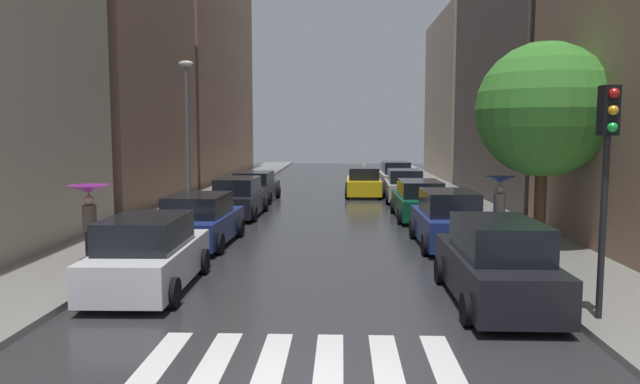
# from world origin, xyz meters

# --- Properties ---
(ground_plane) EXTENTS (28.00, 72.00, 0.04)m
(ground_plane) POSITION_xyz_m (0.00, 24.00, -0.02)
(ground_plane) COLOR #2D2D2F
(sidewalk_left) EXTENTS (3.00, 72.00, 0.15)m
(sidewalk_left) POSITION_xyz_m (-6.50, 24.00, 0.07)
(sidewalk_left) COLOR gray
(sidewalk_left) RESTS_ON ground
(sidewalk_right) EXTENTS (3.00, 72.00, 0.15)m
(sidewalk_right) POSITION_xyz_m (6.50, 24.00, 0.07)
(sidewalk_right) COLOR gray
(sidewalk_right) RESTS_ON ground
(crosswalk_stripes) EXTENTS (4.95, 2.20, 0.01)m
(crosswalk_stripes) POSITION_xyz_m (0.00, 1.91, 0.01)
(crosswalk_stripes) COLOR silver
(crosswalk_stripes) RESTS_ON ground
(building_left_mid) EXTENTS (6.00, 12.09, 11.88)m
(building_left_mid) POSITION_xyz_m (-11.00, 21.61, 5.94)
(building_left_mid) COLOR #8C6B56
(building_left_mid) RESTS_ON ground
(building_left_far) EXTENTS (6.00, 21.53, 16.49)m
(building_left_far) POSITION_xyz_m (-11.00, 39.11, 8.24)
(building_left_far) COLOR #8C6B56
(building_left_far) RESTS_ON ground
(building_right_far) EXTENTS (6.00, 13.25, 12.47)m
(building_right_far) POSITION_xyz_m (11.00, 39.27, 6.24)
(building_right_far) COLOR #B2A38C
(building_right_far) RESTS_ON ground
(parked_car_left_nearest) EXTENTS (2.13, 4.51, 1.72)m
(parked_car_left_nearest) POSITION_xyz_m (-3.77, 5.91, 0.80)
(parked_car_left_nearest) COLOR silver
(parked_car_left_nearest) RESTS_ON ground
(parked_car_left_second) EXTENTS (2.26, 4.51, 1.65)m
(parked_car_left_second) POSITION_xyz_m (-3.88, 11.25, 0.77)
(parked_car_left_second) COLOR navy
(parked_car_left_second) RESTS_ON ground
(parked_car_left_third) EXTENTS (2.09, 4.78, 1.68)m
(parked_car_left_third) POSITION_xyz_m (-3.77, 17.64, 0.78)
(parked_car_left_third) COLOR black
(parked_car_left_third) RESTS_ON ground
(parked_car_left_fourth) EXTENTS (2.33, 4.57, 1.55)m
(parked_car_left_fourth) POSITION_xyz_m (-3.89, 23.20, 0.73)
(parked_car_left_fourth) COLOR black
(parked_car_left_fourth) RESTS_ON ground
(parked_car_right_nearest) EXTENTS (1.99, 4.73, 1.81)m
(parked_car_right_nearest) POSITION_xyz_m (3.89, 5.11, 0.84)
(parked_car_right_nearest) COLOR black
(parked_car_right_nearest) RESTS_ON ground
(parked_car_right_second) EXTENTS (2.01, 4.23, 1.79)m
(parked_car_right_second) POSITION_xyz_m (3.97, 11.23, 0.83)
(parked_car_right_second) COLOR navy
(parked_car_right_second) RESTS_ON ground
(parked_car_right_third) EXTENTS (2.08, 4.75, 1.61)m
(parked_car_right_third) POSITION_xyz_m (3.85, 17.21, 0.76)
(parked_car_right_third) COLOR #0C4C2D
(parked_car_right_third) RESTS_ON ground
(parked_car_right_fourth) EXTENTS (2.12, 4.31, 1.67)m
(parked_car_right_fourth) POSITION_xyz_m (3.89, 23.37, 0.78)
(parked_car_right_fourth) COLOR #B2B7BF
(parked_car_right_fourth) RESTS_ON ground
(parked_car_right_fifth) EXTENTS (2.03, 4.46, 1.79)m
(parked_car_right_fifth) POSITION_xyz_m (3.94, 29.04, 0.83)
(parked_car_right_fifth) COLOR silver
(parked_car_right_fifth) RESTS_ON ground
(taxi_midroad) EXTENTS (2.12, 4.59, 1.81)m
(taxi_midroad) POSITION_xyz_m (1.87, 25.86, 0.76)
(taxi_midroad) COLOR yellow
(taxi_midroad) RESTS_ON ground
(pedestrian_foreground) EXTENTS (1.08, 1.08, 2.07)m
(pedestrian_foreground) POSITION_xyz_m (-6.03, 8.00, 1.68)
(pedestrian_foreground) COLOR black
(pedestrian_foreground) RESTS_ON sidewalk_left
(pedestrian_near_tree) EXTENTS (0.96, 0.96, 2.08)m
(pedestrian_near_tree) POSITION_xyz_m (5.58, 11.28, 1.63)
(pedestrian_near_tree) COLOR gray
(pedestrian_near_tree) RESTS_ON sidewalk_right
(street_tree_right) EXTENTS (4.11, 4.11, 6.19)m
(street_tree_right) POSITION_xyz_m (6.79, 11.14, 4.28)
(street_tree_right) COLOR #513823
(street_tree_right) RESTS_ON sidewalk_right
(traffic_light_right_corner) EXTENTS (0.30, 0.42, 4.30)m
(traffic_light_right_corner) POSITION_xyz_m (5.45, 3.69, 3.29)
(traffic_light_right_corner) COLOR black
(traffic_light_right_corner) RESTS_ON sidewalk_right
(lamp_post_left) EXTENTS (0.60, 0.28, 6.27)m
(lamp_post_left) POSITION_xyz_m (-5.55, 16.26, 3.81)
(lamp_post_left) COLOR #595B60
(lamp_post_left) RESTS_ON sidewalk_left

